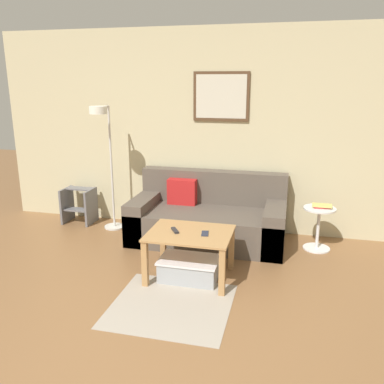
# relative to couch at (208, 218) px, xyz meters

# --- Properties ---
(wall_back) EXTENTS (5.60, 0.09, 2.55)m
(wall_back) POSITION_rel_couch_xyz_m (-0.15, 0.47, 1.01)
(wall_back) COLOR #C6BC93
(wall_back) RESTS_ON ground_plane
(area_rug) EXTENTS (1.03, 0.99, 0.01)m
(area_rug) POSITION_rel_couch_xyz_m (0.00, -1.59, -0.27)
(area_rug) COLOR #A39989
(area_rug) RESTS_ON ground_plane
(couch) EXTENTS (1.85, 0.91, 0.81)m
(couch) POSITION_rel_couch_xyz_m (0.00, 0.00, 0.00)
(couch) COLOR brown
(couch) RESTS_ON ground_plane
(coffee_table) EXTENTS (0.82, 0.64, 0.48)m
(coffee_table) POSITION_rel_couch_xyz_m (0.03, -1.02, 0.11)
(coffee_table) COLOR #AD7F4C
(coffee_table) RESTS_ON ground_plane
(storage_bin) EXTENTS (0.59, 0.38, 0.22)m
(storage_bin) POSITION_rel_couch_xyz_m (0.03, -1.07, -0.16)
(storage_bin) COLOR #9EA3A8
(storage_bin) RESTS_ON ground_plane
(floor_lamp) EXTENTS (0.27, 0.52, 1.62)m
(floor_lamp) POSITION_rel_couch_xyz_m (-1.31, -0.05, 0.83)
(floor_lamp) COLOR silver
(floor_lamp) RESTS_ON ground_plane
(side_table) EXTENTS (0.37, 0.37, 0.50)m
(side_table) POSITION_rel_couch_xyz_m (1.30, 0.02, 0.03)
(side_table) COLOR white
(side_table) RESTS_ON ground_plane
(book_stack) EXTENTS (0.22, 0.15, 0.04)m
(book_stack) POSITION_rel_couch_xyz_m (1.32, 0.03, 0.25)
(book_stack) COLOR #B73333
(book_stack) RESTS_ON side_table
(remote_control) EXTENTS (0.11, 0.15, 0.02)m
(remote_control) POSITION_rel_couch_xyz_m (-0.12, -1.03, 0.21)
(remote_control) COLOR #232328
(remote_control) RESTS_ON coffee_table
(cell_phone) EXTENTS (0.09, 0.15, 0.01)m
(cell_phone) POSITION_rel_couch_xyz_m (0.18, -1.03, 0.21)
(cell_phone) COLOR #1E2338
(cell_phone) RESTS_ON coffee_table
(step_stool) EXTENTS (0.40, 0.34, 0.48)m
(step_stool) POSITION_rel_couch_xyz_m (-1.86, 0.19, -0.02)
(step_stool) COLOR slate
(step_stool) RESTS_ON ground_plane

